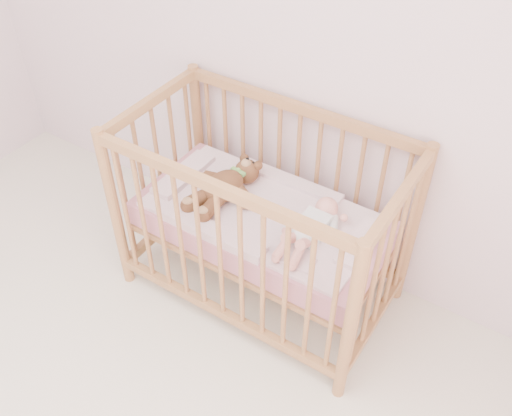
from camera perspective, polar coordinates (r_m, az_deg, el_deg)
The scene contains 6 objects.
wall_back at distance 2.72m, azimuth 2.15°, elevation 18.45°, with size 4.00×0.02×2.70m, color silver.
crib at distance 2.82m, azimuth 0.55°, elevation -1.24°, with size 1.36×0.76×1.00m, color tan, non-canonical shape.
mattress at distance 2.83m, azimuth 0.55°, elevation -1.47°, with size 1.22×0.62×0.13m, color #CE808C.
blanket at distance 2.78m, azimuth 0.56°, elevation -0.34°, with size 1.10×0.58×0.06m, color pink, non-canonical shape.
baby at distance 2.62m, azimuth 5.58°, elevation -1.63°, with size 0.24×0.49×0.12m, color white, non-canonical shape.
teddy_bear at distance 2.80m, azimuth -3.25°, elevation 2.26°, with size 0.35×0.50×0.14m, color brown, non-canonical shape.
Camera 1 is at (1.27, -0.15, 2.43)m, focal length 40.00 mm.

